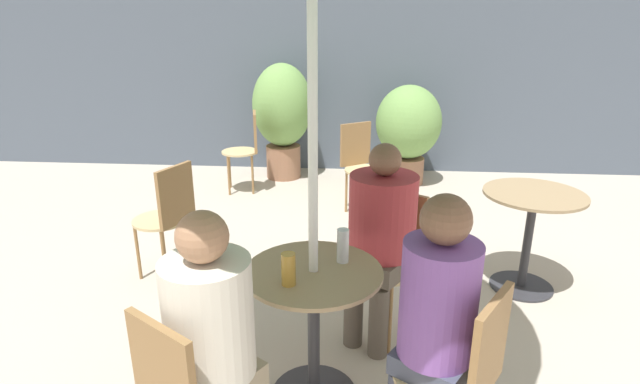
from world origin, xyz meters
The scene contains 15 objects.
storefront_wall centered at (0.00, 4.21, 1.50)m, with size 10.00×0.06×3.00m.
cafe_table_near centered at (-0.09, 0.10, 0.51)m, with size 0.66×0.66×0.72m.
cafe_table_far centered at (1.31, 1.31, 0.51)m, with size 0.68×0.68×0.72m.
bistro_chair_1 centered at (0.55, -0.31, 0.53)m, with size 0.45×0.44×0.88m.
bistro_chair_2 centered at (0.33, 0.73, 0.53)m, with size 0.44×0.45×0.88m.
bistro_chair_3 centered at (-1.23, 1.25, 0.53)m, with size 0.44×0.43×0.88m.
bistro_chair_4 centered at (-1.09, 3.26, 0.53)m, with size 0.42×0.40×0.88m.
bistro_chair_5 centered at (0.13, 2.72, 0.53)m, with size 0.44×0.45×0.88m.
seated_person_0 centered at (-0.42, -0.41, 0.72)m, with size 0.41×0.42×1.22m.
seated_person_1 centered at (0.43, -0.23, 0.74)m, with size 0.38×0.38×1.24m.
seated_person_2 centered at (0.25, 0.61, 0.72)m, with size 0.47×0.48×1.21m.
beer_glass_0 centered at (0.05, 0.20, 0.81)m, with size 0.06×0.06×0.17m.
beer_glass_1 centered at (-0.18, -0.03, 0.80)m, with size 0.06×0.06×0.15m.
potted_plant_0 centered at (-0.78, 3.79, 0.79)m, with size 0.70×0.70×1.36m.
potted_plant_1 centered at (0.68, 3.68, 0.66)m, with size 0.74×0.74×1.14m.
Camera 1 is at (0.11, -1.97, 1.85)m, focal length 28.00 mm.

